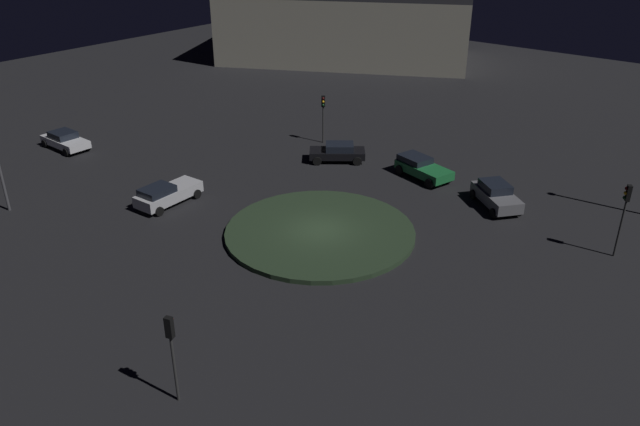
% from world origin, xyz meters
% --- Properties ---
extents(ground_plane, '(117.74, 117.74, 0.00)m').
position_xyz_m(ground_plane, '(0.00, 0.00, 0.00)').
color(ground_plane, black).
extents(roundabout_island, '(11.31, 11.31, 0.28)m').
position_xyz_m(roundabout_island, '(0.00, 0.00, 0.14)').
color(roundabout_island, '#263823').
rests_on(roundabout_island, ground_plane).
extents(car_grey, '(3.92, 4.25, 1.57)m').
position_xyz_m(car_grey, '(10.06, -6.53, 0.80)').
color(car_grey, slate).
rests_on(car_grey, ground_plane).
extents(car_black, '(3.95, 4.38, 1.39)m').
position_xyz_m(car_black, '(10.06, 6.27, 0.73)').
color(car_black, black).
rests_on(car_black, ground_plane).
extents(car_green, '(3.01, 4.57, 1.40)m').
position_xyz_m(car_green, '(11.26, -0.34, 0.76)').
color(car_green, '#1E7238').
rests_on(car_green, ground_plane).
extents(car_silver, '(4.57, 2.12, 1.47)m').
position_xyz_m(car_silver, '(-3.00, 10.36, 0.76)').
color(car_silver, silver).
rests_on(car_silver, ground_plane).
extents(car_white, '(2.13, 4.42, 1.38)m').
position_xyz_m(car_white, '(-1.37, 24.96, 0.72)').
color(car_white, white).
rests_on(car_white, ground_plane).
extents(traffic_light_southeast, '(0.37, 0.40, 4.31)m').
position_xyz_m(traffic_light_southeast, '(8.19, -14.45, 3.06)').
color(traffic_light_southeast, '#2D2D2D').
rests_on(traffic_light_southeast, ground_plane).
extents(traffic_light_northeast, '(0.39, 0.37, 3.93)m').
position_xyz_m(traffic_light_northeast, '(12.56, 9.67, 2.81)').
color(traffic_light_northeast, '#2D2D2D').
rests_on(traffic_light_northeast, ground_plane).
extents(traffic_light_west, '(0.39, 0.35, 3.98)m').
position_xyz_m(traffic_light_west, '(-14.36, -4.25, 2.84)').
color(traffic_light_west, '#2D2D2D').
rests_on(traffic_light_west, ground_plane).
extents(store_building, '(26.99, 33.15, 8.61)m').
position_xyz_m(store_building, '(38.73, 26.65, 4.30)').
color(store_building, '#ADA893').
rests_on(store_building, ground_plane).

